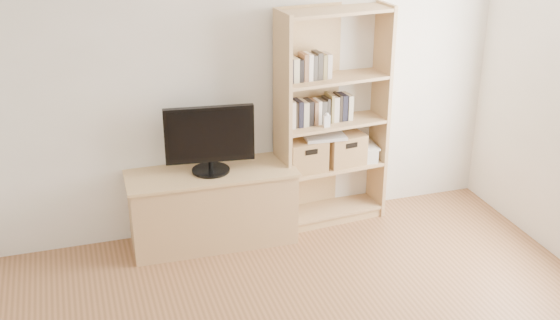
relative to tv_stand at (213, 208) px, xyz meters
name	(u,v)px	position (x,y,z in m)	size (l,w,h in m)	color
back_wall	(241,80)	(0.33, 0.25, 0.99)	(4.50, 0.02, 2.60)	silver
tv_stand	(213,208)	(0.00, 0.00, 0.00)	(1.33, 0.50, 0.61)	tan
bookshelf	(332,119)	(1.07, 0.08, 0.64)	(0.94, 0.33, 1.88)	tan
television	(210,139)	(0.00, 0.00, 0.61)	(0.71, 0.05, 0.56)	black
books_row_mid	(331,108)	(1.07, 0.10, 0.73)	(0.85, 0.17, 0.23)	olive
books_row_upper	(310,67)	(0.86, 0.08, 1.10)	(0.38, 0.14, 0.20)	olive
baby_monitor	(327,121)	(0.98, -0.03, 0.67)	(0.05, 0.03, 0.10)	white
basket_left	(305,155)	(0.82, 0.05, 0.35)	(0.33, 0.27, 0.27)	olive
basket_right	(343,148)	(1.19, 0.09, 0.35)	(0.33, 0.27, 0.27)	olive
laptop	(324,136)	(0.99, 0.06, 0.50)	(0.35, 0.24, 0.03)	silver
magazine_stack	(364,152)	(1.40, 0.11, 0.28)	(0.18, 0.26, 0.12)	beige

